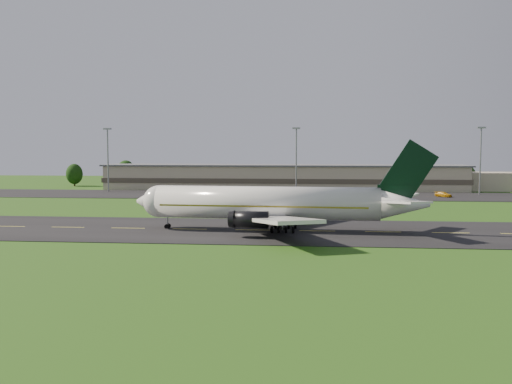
# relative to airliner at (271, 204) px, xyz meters

# --- Properties ---
(ground) EXTENTS (360.00, 360.00, 0.00)m
(ground) POSITION_rel_airliner_xyz_m (-3.22, 0.04, -4.66)
(ground) COLOR #224310
(ground) RESTS_ON ground
(taxiway) EXTENTS (220.00, 30.00, 0.10)m
(taxiway) POSITION_rel_airliner_xyz_m (-3.22, 0.04, -4.61)
(taxiway) COLOR black
(taxiway) RESTS_ON ground
(apron) EXTENTS (260.00, 30.00, 0.10)m
(apron) POSITION_rel_airliner_xyz_m (-3.22, 72.04, -4.61)
(apron) COLOR black
(apron) RESTS_ON ground
(airliner) EXTENTS (51.30, 42.14, 15.57)m
(airliner) POSITION_rel_airliner_xyz_m (0.00, 0.00, 0.00)
(airliner) COLOR white
(airliner) RESTS_ON ground
(terminal) EXTENTS (145.00, 16.00, 8.40)m
(terminal) POSITION_rel_airliner_xyz_m (3.19, 96.22, -0.67)
(terminal) COLOR tan
(terminal) RESTS_ON ground
(light_mast_west) EXTENTS (2.40, 1.20, 20.35)m
(light_mast_west) POSITION_rel_airliner_xyz_m (-58.22, 80.04, 8.08)
(light_mast_west) COLOR gray
(light_mast_west) RESTS_ON ground
(light_mast_centre) EXTENTS (2.40, 1.20, 20.35)m
(light_mast_centre) POSITION_rel_airliner_xyz_m (1.78, 80.04, 8.08)
(light_mast_centre) COLOR gray
(light_mast_centre) RESTS_ON ground
(light_mast_east) EXTENTS (2.40, 1.20, 20.35)m
(light_mast_east) POSITION_rel_airliner_xyz_m (56.78, 80.04, 8.08)
(light_mast_east) COLOR gray
(light_mast_east) RESTS_ON ground
(tree_line) EXTENTS (197.37, 9.88, 11.16)m
(tree_line) POSITION_rel_airliner_xyz_m (33.65, 105.96, 0.33)
(tree_line) COLOR black
(tree_line) RESTS_ON ground
(service_vehicle_a) EXTENTS (2.09, 3.79, 1.22)m
(service_vehicle_a) POSITION_rel_airliner_xyz_m (-36.43, 70.01, -3.95)
(service_vehicle_a) COLOR #EBA00D
(service_vehicle_a) RESTS_ON apron
(service_vehicle_b) EXTENTS (3.74, 2.29, 1.16)m
(service_vehicle_b) POSITION_rel_airliner_xyz_m (-23.09, 76.78, -3.98)
(service_vehicle_b) COLOR maroon
(service_vehicle_b) RESTS_ON apron
(service_vehicle_c) EXTENTS (3.90, 5.26, 1.33)m
(service_vehicle_c) POSITION_rel_airliner_xyz_m (28.01, 69.44, -3.90)
(service_vehicle_c) COLOR white
(service_vehicle_c) RESTS_ON apron
(service_vehicle_d) EXTENTS (4.93, 5.01, 1.45)m
(service_vehicle_d) POSITION_rel_airliner_xyz_m (44.13, 70.29, -3.84)
(service_vehicle_d) COLOR orange
(service_vehicle_d) RESTS_ON apron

